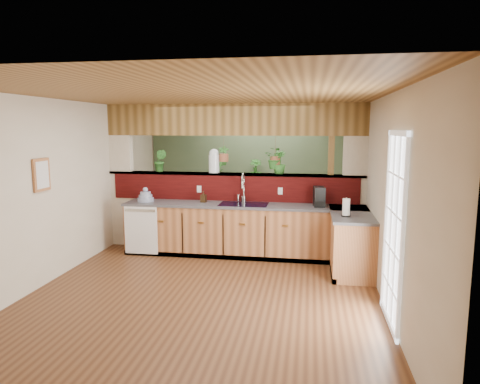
% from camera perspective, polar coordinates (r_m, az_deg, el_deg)
% --- Properties ---
extents(ground, '(4.60, 7.00, 0.01)m').
position_cam_1_polar(ground, '(6.61, -3.02, -10.76)').
color(ground, '#54301A').
rests_on(ground, ground).
extents(ceiling, '(4.60, 7.00, 0.01)m').
position_cam_1_polar(ceiling, '(6.25, -3.22, 12.34)').
color(ceiling, brown).
rests_on(ceiling, ground).
extents(wall_back, '(4.60, 0.02, 2.60)m').
position_cam_1_polar(wall_back, '(9.73, 1.33, 3.34)').
color(wall_back, beige).
rests_on(wall_back, ground).
extents(wall_front, '(4.60, 0.02, 2.60)m').
position_cam_1_polar(wall_front, '(3.05, -17.57, -8.75)').
color(wall_front, beige).
rests_on(wall_front, ground).
extents(wall_left, '(0.02, 7.00, 2.60)m').
position_cam_1_polar(wall_left, '(7.16, -21.41, 0.85)').
color(wall_left, beige).
rests_on(wall_left, ground).
extents(wall_right, '(0.02, 7.00, 2.60)m').
position_cam_1_polar(wall_right, '(6.23, 18.02, -0.04)').
color(wall_right, beige).
rests_on(wall_right, ground).
extents(pass_through_partition, '(4.60, 0.21, 2.60)m').
position_cam_1_polar(pass_through_partition, '(7.62, -0.71, 1.06)').
color(pass_through_partition, beige).
rests_on(pass_through_partition, ground).
extents(pass_through_ledge, '(4.60, 0.21, 0.04)m').
position_cam_1_polar(pass_through_ledge, '(7.61, -0.93, 2.40)').
color(pass_through_ledge, brown).
rests_on(pass_through_ledge, ground).
extents(header_beam, '(4.60, 0.15, 0.55)m').
position_cam_1_polar(header_beam, '(7.56, -0.95, 9.61)').
color(header_beam, brown).
rests_on(header_beam, ground).
extents(sage_backwall, '(4.55, 0.02, 2.55)m').
position_cam_1_polar(sage_backwall, '(9.71, 1.32, 3.33)').
color(sage_backwall, '#4C6243').
rests_on(sage_backwall, ground).
extents(countertop, '(4.14, 1.52, 0.90)m').
position_cam_1_polar(countertop, '(7.19, 5.00, -5.45)').
color(countertop, '#9A5E35').
rests_on(countertop, ground).
extents(dishwasher, '(0.58, 0.03, 0.82)m').
position_cam_1_polar(dishwasher, '(7.52, -13.07, -4.96)').
color(dishwasher, white).
rests_on(dishwasher, ground).
extents(navy_sink, '(0.82, 0.50, 0.18)m').
position_cam_1_polar(navy_sink, '(7.28, 0.49, -2.25)').
color(navy_sink, black).
rests_on(navy_sink, countertop).
extents(french_door, '(0.06, 1.02, 2.16)m').
position_cam_1_polar(french_door, '(5.01, 19.75, -5.07)').
color(french_door, white).
rests_on(french_door, ground).
extents(framed_print, '(0.04, 0.35, 0.45)m').
position_cam_1_polar(framed_print, '(6.44, -24.94, 2.09)').
color(framed_print, '#9A5E35').
rests_on(framed_print, wall_left).
extents(faucet, '(0.23, 0.23, 0.52)m').
position_cam_1_polar(faucet, '(7.37, 0.41, 0.71)').
color(faucet, '#B7B7B2').
rests_on(faucet, countertop).
extents(dish_stack, '(0.29, 0.29, 0.25)m').
position_cam_1_polar(dish_stack, '(7.71, -12.48, -0.65)').
color(dish_stack, '#8891B0').
rests_on(dish_stack, countertop).
extents(soap_dispenser, '(0.10, 0.10, 0.20)m').
position_cam_1_polar(soap_dispenser, '(7.46, -4.90, -0.62)').
color(soap_dispenser, '#3C2915').
rests_on(soap_dispenser, countertop).
extents(coffee_maker, '(0.17, 0.29, 0.32)m').
position_cam_1_polar(coffee_maker, '(7.17, 10.50, -0.71)').
color(coffee_maker, black).
rests_on(coffee_maker, countertop).
extents(paper_towel, '(0.13, 0.13, 0.28)m').
position_cam_1_polar(paper_towel, '(6.44, 13.97, -2.06)').
color(paper_towel, black).
rests_on(paper_towel, countertop).
extents(glass_jar, '(0.19, 0.19, 0.43)m').
position_cam_1_polar(glass_jar, '(7.65, -3.48, 4.18)').
color(glass_jar, silver).
rests_on(glass_jar, pass_through_ledge).
extents(ledge_plant_left, '(0.23, 0.19, 0.40)m').
position_cam_1_polar(ledge_plant_left, '(7.94, -10.57, 4.13)').
color(ledge_plant_left, '#286121').
rests_on(ledge_plant_left, pass_through_ledge).
extents(ledge_plant_right, '(0.29, 0.29, 0.40)m').
position_cam_1_polar(ledge_plant_right, '(7.48, 5.26, 3.96)').
color(ledge_plant_right, '#286121').
rests_on(ledge_plant_right, pass_through_ledge).
extents(hanging_plant_a, '(0.20, 0.16, 0.46)m').
position_cam_1_polar(hanging_plant_a, '(7.60, -2.17, 5.69)').
color(hanging_plant_a, brown).
rests_on(hanging_plant_a, header_beam).
extents(hanging_plant_b, '(0.42, 0.40, 0.50)m').
position_cam_1_polar(hanging_plant_b, '(7.47, 4.73, 5.75)').
color(hanging_plant_b, brown).
rests_on(hanging_plant_b, header_beam).
extents(shelving_console, '(1.58, 0.52, 1.04)m').
position_cam_1_polar(shelving_console, '(9.63, -0.61, -1.51)').
color(shelving_console, black).
rests_on(shelving_console, ground).
extents(shelf_plant_a, '(0.27, 0.22, 0.43)m').
position_cam_1_polar(shelf_plant_a, '(9.60, -2.75, 2.88)').
color(shelf_plant_a, '#286121').
rests_on(shelf_plant_a, shelving_console).
extents(shelf_plant_b, '(0.33, 0.33, 0.48)m').
position_cam_1_polar(shelf_plant_b, '(9.46, 2.07, 2.93)').
color(shelf_plant_b, '#286121').
rests_on(shelf_plant_b, shelving_console).
extents(floor_plant, '(0.77, 0.68, 0.82)m').
position_cam_1_polar(floor_plant, '(8.60, 3.83, -3.37)').
color(floor_plant, '#286121').
rests_on(floor_plant, ground).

